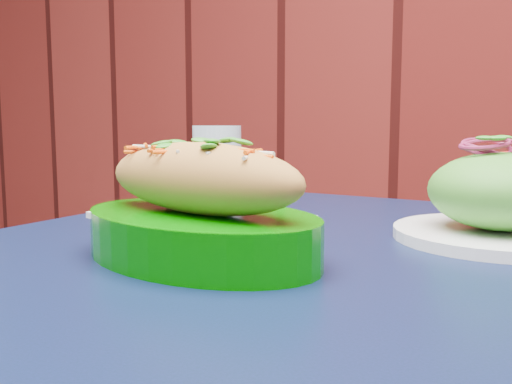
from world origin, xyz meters
The scene contains 4 objects.
cafe_table centered at (0.35, 1.82, 0.66)m, with size 0.83×0.83×0.75m.
banh_mi_basket centered at (0.25, 1.71, 0.80)m, with size 0.27×0.20×0.12m.
salad_plate centered at (0.47, 1.95, 0.79)m, with size 0.22×0.22×0.11m.
water_glass centered at (0.05, 2.00, 0.81)m, with size 0.08×0.08×0.12m, color silver.
Camera 1 is at (0.58, 1.30, 0.88)m, focal length 40.00 mm.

